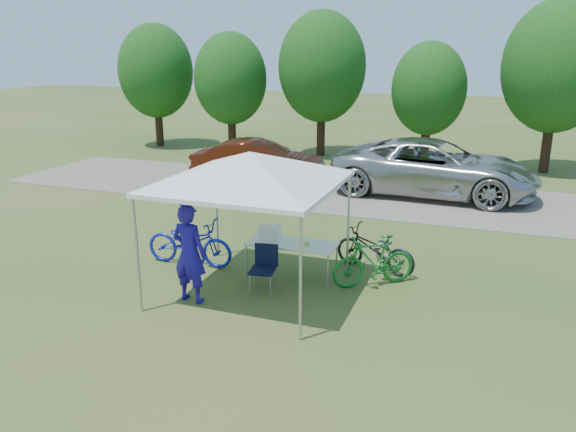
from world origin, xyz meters
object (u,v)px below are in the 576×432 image
folding_chair (264,264)px  bike_blue (190,242)px  bike_dark (375,249)px  bike_green (374,261)px  sedan (259,162)px  cooler (270,233)px  cyclist (189,253)px  folding_table (292,245)px  minivan (434,168)px

folding_chair → bike_blue: (-2.02, 0.66, -0.02)m
bike_blue → bike_dark: bearing=-77.8°
bike_green → sedan: sedan is taller
folding_chair → bike_blue: bike_blue is taller
cooler → sedan: (-3.40, 7.39, -0.14)m
cooler → sedan: size_ratio=0.09×
bike_blue → sedan: size_ratio=0.43×
bike_dark → cyclist: bearing=-32.5°
folding_table → folding_chair: (-0.29, -0.76, -0.17)m
cooler → bike_green: cooler is taller
folding_table → minivan: minivan is taller
bike_dark → minivan: size_ratio=0.29×
cyclist → bike_green: (3.02, 1.86, -0.42)m
folding_table → bike_green: bike_green is taller
cooler → bike_blue: 1.88m
bike_dark → folding_table: bearing=-43.2°
bike_blue → bike_green: (3.96, 0.26, 0.00)m
cyclist → sedan: (-2.50, 9.08, -0.17)m
folding_table → sedan: size_ratio=0.40×
bike_blue → sedan: sedan is taller
cooler → minivan: bearing=73.0°
folding_chair → bike_dark: (1.80, 1.69, -0.06)m
cooler → sedan: sedan is taller
folding_table → cooler: bearing=180.0°
folding_chair → minivan: minivan is taller
cyclist → bike_blue: cyclist is taller
folding_table → sedan: sedan is taller
cyclist → bike_green: cyclist is taller
cooler → sedan: 8.13m
cooler → bike_green: bearing=4.4°
sedan → folding_table: bearing=-161.0°
sedan → cyclist: bearing=-173.3°
bike_dark → bike_green: bearing=25.2°
folding_chair → sedan: size_ratio=0.20×
minivan → folding_table: bearing=168.6°
folding_chair → bike_green: bearing=15.8°
bike_blue → bike_dark: size_ratio=1.09×
cooler → bike_green: 2.16m
minivan → cooler: bearing=165.5°
bike_dark → sedan: sedan is taller
cooler → bike_blue: size_ratio=0.22×
folding_table → folding_chair: 0.83m
bike_blue → bike_dark: 3.96m
bike_blue → bike_dark: (3.82, 1.03, -0.04)m
cooler → cyclist: bearing=-118.0°
cyclist → bike_dark: cyclist is taller
bike_blue → minivan: bearing=-30.9°
cooler → folding_chair: bearing=-76.4°
cooler → bike_blue: (-1.83, -0.10, -0.39)m
cyclist → bike_blue: bearing=-54.0°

